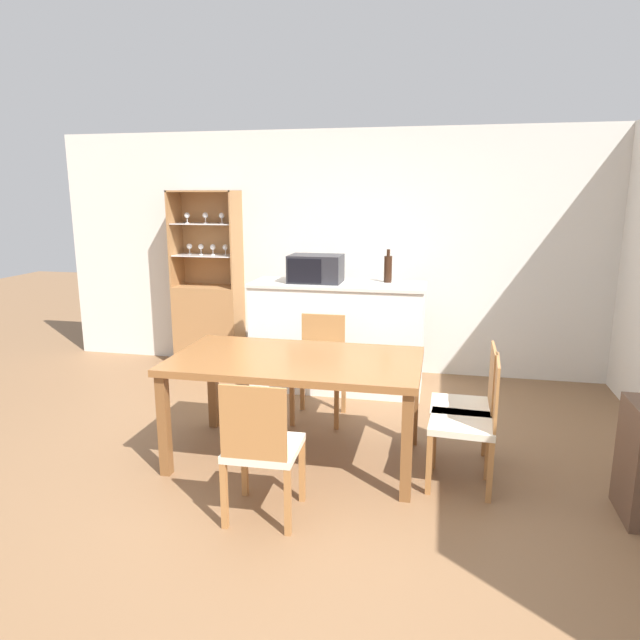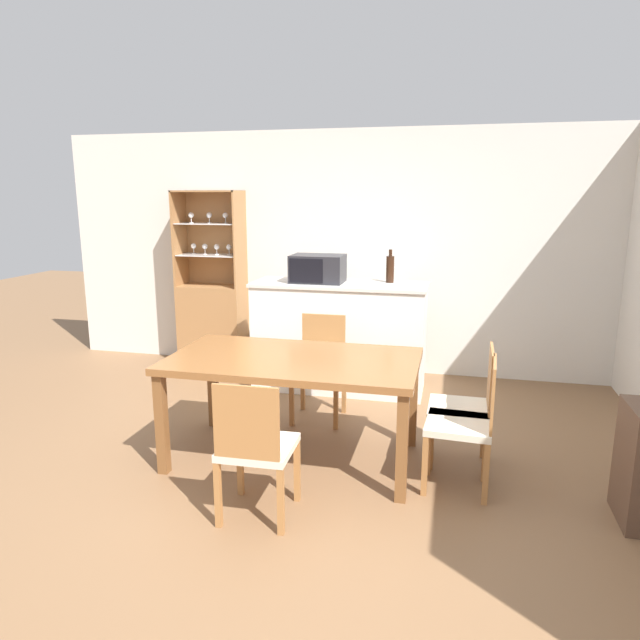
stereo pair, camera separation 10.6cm
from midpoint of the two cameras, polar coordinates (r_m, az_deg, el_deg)
The scene contains 11 objects.
ground_plane at distance 3.99m, azimuth -1.44°, elevation -15.78°, with size 18.00×18.00×0.00m, color brown.
wall_back at distance 6.13m, azimuth 4.82°, elevation 6.68°, with size 6.80×0.06×2.55m.
kitchen_counter at distance 5.58m, azimuth 2.48°, elevation -1.64°, with size 1.67×0.60×1.06m.
display_cabinet at distance 6.49m, azimuth -10.20°, elevation 0.73°, with size 0.72×0.37×1.93m.
dining_table at distance 4.05m, azimuth -1.92°, elevation -4.83°, with size 1.75×0.97×0.76m.
dining_chair_side_right_near at distance 3.86m, azimuth 15.17°, elevation -9.93°, with size 0.44×0.44×0.88m.
dining_chair_head_far at distance 4.87m, azimuth 0.61°, elevation -4.77°, with size 0.42×0.42×0.88m.
dining_chair_head_near at distance 3.42m, azimuth -5.53°, elevation -12.61°, with size 0.42×0.42×0.88m.
dining_chair_side_right_far at distance 4.14m, azimuth 15.07°, elevation -8.40°, with size 0.42×0.42×0.88m.
microwave at distance 5.50m, azimuth 0.32°, elevation 5.16°, with size 0.50×0.35×0.26m.
wine_bottle at distance 5.53m, azimuth 7.57°, elevation 5.11°, with size 0.08×0.08×0.32m.
Camera 2 is at (0.96, -3.39, 1.89)m, focal length 32.00 mm.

